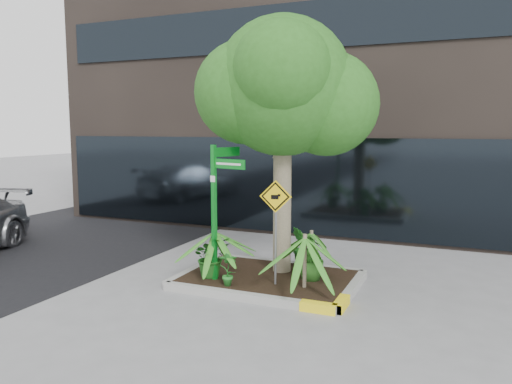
% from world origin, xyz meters
% --- Properties ---
extents(ground, '(80.00, 80.00, 0.00)m').
position_xyz_m(ground, '(0.00, 0.00, 0.00)').
color(ground, gray).
rests_on(ground, ground).
extents(asphalt_road, '(7.00, 80.00, 0.01)m').
position_xyz_m(asphalt_road, '(-6.50, 0.00, 0.01)').
color(asphalt_road, black).
rests_on(asphalt_road, ground).
extents(planter, '(3.35, 2.36, 0.15)m').
position_xyz_m(planter, '(0.23, 0.27, 0.10)').
color(planter, '#9E9E99').
rests_on(planter, ground).
extents(tree, '(3.41, 3.02, 5.11)m').
position_xyz_m(tree, '(0.31, 0.73, 3.73)').
color(tree, gray).
rests_on(tree, ground).
extents(palm_front, '(1.08, 1.08, 1.20)m').
position_xyz_m(palm_front, '(1.04, -0.10, 1.05)').
color(palm_front, gray).
rests_on(palm_front, ground).
extents(palm_left, '(1.03, 1.03, 1.15)m').
position_xyz_m(palm_left, '(-0.73, -0.12, 1.01)').
color(palm_left, gray).
rests_on(palm_left, ground).
extents(palm_back, '(0.86, 0.86, 0.96)m').
position_xyz_m(palm_back, '(0.78, 1.16, 0.86)').
color(palm_back, gray).
rests_on(palm_back, ground).
extents(shrub_a, '(0.99, 0.99, 0.78)m').
position_xyz_m(shrub_a, '(-0.78, -0.17, 0.54)').
color(shrub_a, '#1B5618').
rests_on(shrub_a, planter).
extents(shrub_b, '(0.70, 0.70, 0.89)m').
position_xyz_m(shrub_b, '(1.01, 0.39, 0.59)').
color(shrub_b, '#2A681F').
rests_on(shrub_b, planter).
extents(shrub_c, '(0.40, 0.40, 0.62)m').
position_xyz_m(shrub_c, '(-0.24, -0.55, 0.46)').
color(shrub_c, '#247726').
rests_on(shrub_c, planter).
extents(shrub_d, '(0.57, 0.57, 0.86)m').
position_xyz_m(shrub_d, '(0.63, 1.03, 0.58)').
color(shrub_d, '#1E6A1E').
rests_on(shrub_d, planter).
extents(street_sign_post, '(0.76, 0.91, 2.65)m').
position_xyz_m(street_sign_post, '(-0.58, -0.26, 1.64)').
color(street_sign_post, '#0B7D1E').
rests_on(street_sign_post, ground).
extents(cattle_sign, '(0.58, 0.11, 1.89)m').
position_xyz_m(cattle_sign, '(0.50, -0.13, 1.43)').
color(cattle_sign, slate).
rests_on(cattle_sign, ground).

